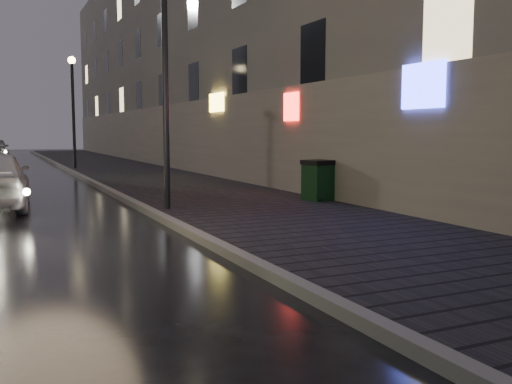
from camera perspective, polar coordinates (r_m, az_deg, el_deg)
ground at (r=6.97m, az=-9.94°, el=-9.76°), size 120.00×120.00×0.00m
sidewalk at (r=28.12m, az=-13.22°, el=2.18°), size 4.60×58.00×0.15m
curb at (r=27.74m, az=-18.08°, el=2.00°), size 0.20×58.00×0.15m
building_near at (r=33.03m, az=-9.32°, el=13.99°), size 1.80×50.00×13.00m
lamp_near at (r=13.09m, az=-9.09°, el=12.99°), size 0.36×0.36×5.28m
lamp_far at (r=28.76m, az=-17.84°, el=8.94°), size 0.36×0.36×5.28m
trash_bin at (r=14.59m, az=6.25°, el=1.22°), size 0.78×0.78×1.02m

